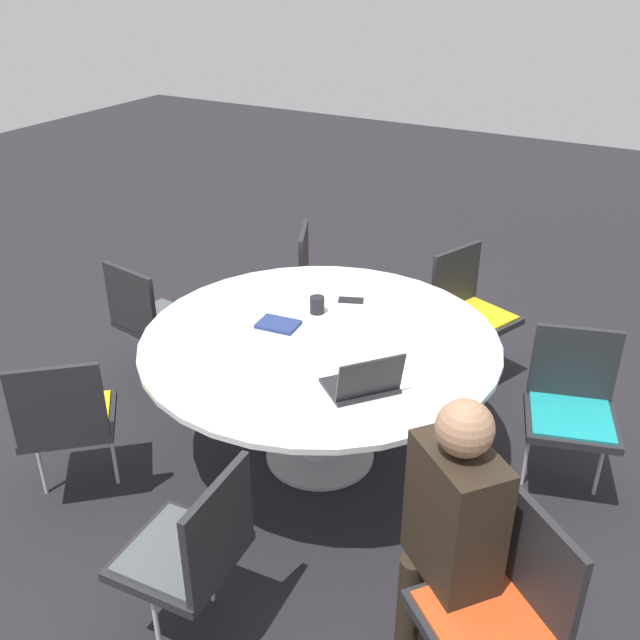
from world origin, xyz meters
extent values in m
plane|color=black|center=(0.00, 0.00, 0.00)|extent=(16.00, 16.00, 0.00)
cylinder|color=#B7B7BC|center=(0.00, 0.00, 0.01)|extent=(0.60, 0.60, 0.02)
cylinder|color=#B7B7BC|center=(0.00, 0.00, 0.37)|extent=(0.19, 0.19, 0.70)
cylinder|color=white|center=(0.00, 0.00, 0.74)|extent=(1.83, 1.83, 0.03)
cube|color=#262628|center=(1.00, 1.21, 0.43)|extent=(0.60, 0.61, 0.04)
cube|color=#E04C1E|center=(1.00, 1.21, 0.46)|extent=(0.53, 0.53, 0.01)
cube|color=#262628|center=(0.85, 1.33, 0.65)|extent=(0.29, 0.34, 0.40)
cylinder|color=silver|center=(0.89, 1.07, 0.21)|extent=(0.02, 0.02, 0.41)
cube|color=#262628|center=(-0.37, 1.22, 0.43)|extent=(0.53, 0.54, 0.04)
cube|color=teal|center=(-0.37, 1.22, 0.46)|extent=(0.47, 0.48, 0.01)
cube|color=#262628|center=(-0.55, 1.16, 0.65)|extent=(0.15, 0.41, 0.40)
cylinder|color=silver|center=(-0.42, 1.39, 0.21)|extent=(0.02, 0.02, 0.41)
cylinder|color=silver|center=(-0.31, 1.05, 0.21)|extent=(0.02, 0.02, 0.41)
cube|color=#262628|center=(-1.18, 0.47, 0.43)|extent=(0.56, 0.55, 0.04)
cube|color=gold|center=(-1.18, 0.47, 0.46)|extent=(0.50, 0.49, 0.01)
cube|color=#262628|center=(-1.26, 0.28, 0.65)|extent=(0.40, 0.18, 0.40)
cylinder|color=silver|center=(-1.35, 0.53, 0.21)|extent=(0.02, 0.02, 0.41)
cylinder|color=silver|center=(-1.02, 0.40, 0.21)|extent=(0.02, 0.02, 0.41)
cube|color=#262628|center=(-1.15, -0.54, 0.43)|extent=(0.58, 0.57, 0.04)
cube|color=#E04C1E|center=(-1.15, -0.54, 0.46)|extent=(0.51, 0.50, 0.01)
cube|color=#262628|center=(-1.07, -0.72, 0.65)|extent=(0.39, 0.21, 0.40)
cylinder|color=silver|center=(-1.31, -0.62, 0.21)|extent=(0.02, 0.02, 0.41)
cylinder|color=silver|center=(-0.99, -0.47, 0.21)|extent=(0.02, 0.02, 0.41)
cube|color=#262628|center=(-0.20, -1.26, 0.43)|extent=(0.48, 0.50, 0.04)
cube|color=#4C5156|center=(-0.20, -1.26, 0.46)|extent=(0.42, 0.44, 0.01)
cube|color=#262628|center=(0.00, -1.29, 0.65)|extent=(0.09, 0.42, 0.40)
cylinder|color=silver|center=(-0.22, -1.43, 0.21)|extent=(0.02, 0.02, 0.41)
cylinder|color=silver|center=(-0.17, -1.08, 0.21)|extent=(0.02, 0.02, 0.41)
cube|color=#262628|center=(0.84, -0.96, 0.43)|extent=(0.61, 0.61, 0.04)
cube|color=gold|center=(0.84, -0.96, 0.46)|extent=(0.53, 0.53, 0.01)
cube|color=#262628|center=(0.99, -0.83, 0.65)|extent=(0.30, 0.33, 0.40)
cylinder|color=silver|center=(0.96, -1.09, 0.21)|extent=(0.02, 0.02, 0.41)
cylinder|color=silver|center=(0.72, -0.82, 0.21)|extent=(0.02, 0.02, 0.41)
cube|color=#262628|center=(1.27, 0.09, 0.43)|extent=(0.47, 0.45, 0.04)
cube|color=#4C5156|center=(1.27, 0.09, 0.46)|extent=(0.41, 0.40, 0.01)
cube|color=#262628|center=(1.26, 0.28, 0.65)|extent=(0.42, 0.06, 0.40)
cylinder|color=silver|center=(1.45, 0.10, 0.21)|extent=(0.02, 0.02, 0.41)
cylinder|color=silver|center=(1.09, 0.08, 0.21)|extent=(0.02, 0.02, 0.41)
cylinder|color=#2D2319|center=(0.99, 1.03, 0.23)|extent=(0.10, 0.10, 0.45)
cylinder|color=#2D2319|center=(0.87, 0.89, 0.23)|extent=(0.10, 0.10, 0.45)
cube|color=#2D2319|center=(0.85, 1.02, 0.73)|extent=(0.40, 0.42, 0.55)
sphere|color=#A87A5B|center=(0.85, 1.02, 1.10)|extent=(0.20, 0.20, 0.20)
cube|color=#232326|center=(0.32, 0.38, 0.76)|extent=(0.39, 0.37, 0.02)
cube|color=#232326|center=(0.39, 0.47, 0.87)|extent=(0.27, 0.24, 0.20)
cube|color=black|center=(0.38, 0.46, 0.87)|extent=(0.24, 0.21, 0.17)
cube|color=navy|center=(0.00, -0.25, 0.76)|extent=(0.17, 0.22, 0.02)
cylinder|color=black|center=(-0.23, -0.15, 0.80)|extent=(0.08, 0.08, 0.09)
cube|color=black|center=(-0.45, -0.05, 0.76)|extent=(0.12, 0.16, 0.01)
camera|label=1|loc=(2.76, 1.54, 2.52)|focal=40.00mm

